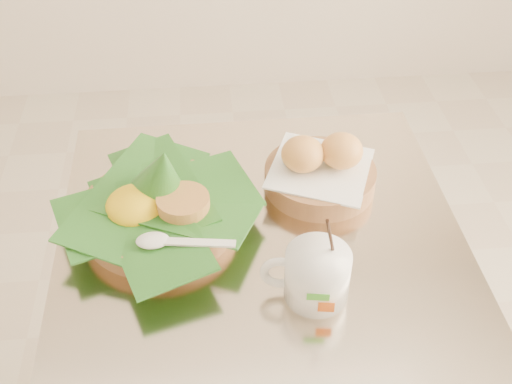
{
  "coord_description": "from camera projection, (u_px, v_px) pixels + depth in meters",
  "views": [
    {
      "loc": [
        0.1,
        -0.74,
        1.53
      ],
      "look_at": [
        0.18,
        0.08,
        0.82
      ],
      "focal_mm": 45.0,
      "sensor_mm": 36.0,
      "label": 1
    }
  ],
  "objects": [
    {
      "name": "rice_basket",
      "position": [
        158.0,
        204.0,
        1.1
      ],
      "size": [
        0.34,
        0.34,
        0.17
      ],
      "rotation": [
        0.0,
        0.0,
        0.17
      ],
      "color": "#9D7143",
      "rests_on": "cafe_table"
    },
    {
      "name": "bread_basket",
      "position": [
        320.0,
        170.0,
        1.19
      ],
      "size": [
        0.23,
        0.23,
        0.11
      ],
      "rotation": [
        0.0,
        0.0,
        0.41
      ],
      "color": "#9D7143",
      "rests_on": "cafe_table"
    },
    {
      "name": "coffee_mug",
      "position": [
        315.0,
        274.0,
        0.98
      ],
      "size": [
        0.14,
        0.11,
        0.17
      ],
      "rotation": [
        0.0,
        0.0,
        -0.15
      ],
      "color": "white",
      "rests_on": "cafe_table"
    },
    {
      "name": "cafe_table",
      "position": [
        260.0,
        315.0,
        1.26
      ],
      "size": [
        0.7,
        0.7,
        0.75
      ],
      "rotation": [
        0.0,
        0.0,
        0.0
      ],
      "color": "gray",
      "rests_on": "floor"
    }
  ]
}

